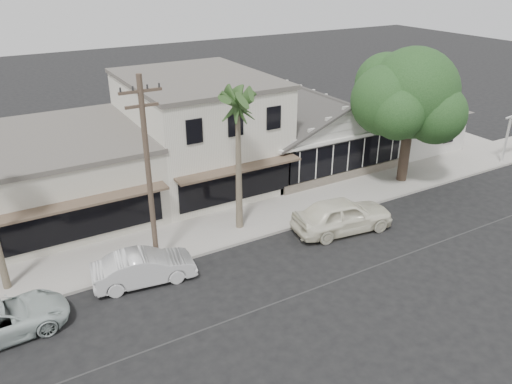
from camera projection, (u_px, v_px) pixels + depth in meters
ground at (378, 265)px, 23.53m from camera, size 140.00×140.00×0.00m
sidewalk_north at (166, 244)px, 25.15m from camera, size 90.00×3.50×0.15m
corner_shop at (311, 126)px, 34.46m from camera, size 10.40×8.60×5.10m
side_cottage at (406, 127)px, 37.90m from camera, size 6.00×6.00×3.00m
row_building_near at (199, 132)px, 31.36m from camera, size 8.00×10.00×6.50m
row_building_midnear at (52, 177)px, 27.76m from camera, size 10.00×10.00×4.20m
utility_pole at (148, 172)px, 21.48m from camera, size 1.80×0.24×9.00m
car_0 at (343, 215)px, 26.17m from camera, size 5.65×2.90×1.84m
car_1 at (144, 268)px, 22.03m from camera, size 4.66×2.15×1.48m
car_2 at (1, 320)px, 18.88m from camera, size 5.06×2.53×1.38m
shade_tree at (408, 95)px, 30.18m from camera, size 7.71×6.97×8.55m
palm_east at (238, 104)px, 23.79m from camera, size 3.26×3.26×8.03m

